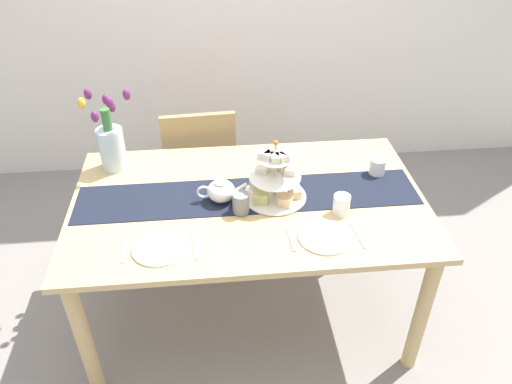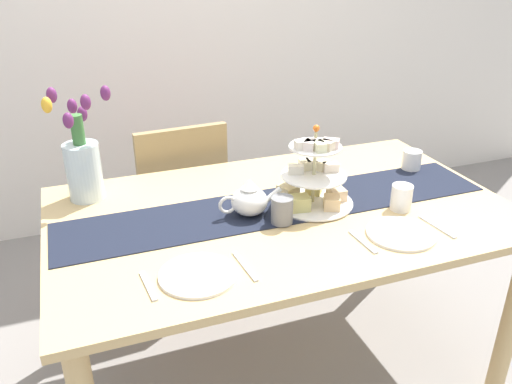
{
  "view_description": "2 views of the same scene",
  "coord_description": "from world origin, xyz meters",
  "px_view_note": "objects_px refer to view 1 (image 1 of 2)",
  "views": [
    {
      "loc": [
        -0.15,
        -1.86,
        2.15
      ],
      "look_at": [
        0.03,
        -0.05,
        0.84
      ],
      "focal_mm": 34.65,
      "sensor_mm": 36.0,
      "label": 1
    },
    {
      "loc": [
        -0.68,
        -1.56,
        1.64
      ],
      "look_at": [
        -0.07,
        0.08,
        0.81
      ],
      "focal_mm": 36.63,
      "sensor_mm": 36.0,
      "label": 2
    }
  ],
  "objects_px": {
    "chair_left": "(200,166)",
    "teapot": "(221,190)",
    "fork_right": "(291,239)",
    "dinner_plate_left": "(160,248)",
    "dining_table": "(249,216)",
    "fork_left": "(124,250)",
    "mug_grey": "(241,203)",
    "dinner_plate_right": "(325,237)",
    "tulip_vase": "(111,142)",
    "cream_jug": "(377,166)",
    "tiered_cake_stand": "(275,181)",
    "mug_white_text": "(341,205)",
    "knife_left": "(195,246)",
    "knife_right": "(358,235)"
  },
  "relations": [
    {
      "from": "fork_right",
      "to": "dinner_plate_left",
      "type": "bearing_deg",
      "value": 180.0
    },
    {
      "from": "fork_left",
      "to": "knife_left",
      "type": "relative_size",
      "value": 0.88
    },
    {
      "from": "cream_jug",
      "to": "knife_right",
      "type": "xyz_separation_m",
      "value": [
        -0.22,
        -0.46,
        -0.04
      ]
    },
    {
      "from": "fork_left",
      "to": "mug_white_text",
      "type": "relative_size",
      "value": 1.58
    },
    {
      "from": "tiered_cake_stand",
      "to": "dinner_plate_left",
      "type": "relative_size",
      "value": 1.32
    },
    {
      "from": "dinner_plate_left",
      "to": "mug_white_text",
      "type": "relative_size",
      "value": 2.42
    },
    {
      "from": "tiered_cake_stand",
      "to": "cream_jug",
      "type": "bearing_deg",
      "value": 15.64
    },
    {
      "from": "fork_left",
      "to": "dinner_plate_right",
      "type": "height_order",
      "value": "dinner_plate_right"
    },
    {
      "from": "tulip_vase",
      "to": "knife_right",
      "type": "relative_size",
      "value": 2.52
    },
    {
      "from": "knife_left",
      "to": "dinner_plate_left",
      "type": "bearing_deg",
      "value": 180.0
    },
    {
      "from": "tulip_vase",
      "to": "dinner_plate_right",
      "type": "bearing_deg",
      "value": -34.25
    },
    {
      "from": "tiered_cake_stand",
      "to": "fork_right",
      "type": "relative_size",
      "value": 2.03
    },
    {
      "from": "chair_left",
      "to": "knife_left",
      "type": "height_order",
      "value": "chair_left"
    },
    {
      "from": "mug_grey",
      "to": "cream_jug",
      "type": "bearing_deg",
      "value": 19.49
    },
    {
      "from": "tiered_cake_stand",
      "to": "dinner_plate_right",
      "type": "height_order",
      "value": "tiered_cake_stand"
    },
    {
      "from": "dinner_plate_left",
      "to": "fork_left",
      "type": "height_order",
      "value": "dinner_plate_left"
    },
    {
      "from": "knife_left",
      "to": "knife_right",
      "type": "xyz_separation_m",
      "value": [
        0.7,
        0.0,
        0.0
      ]
    },
    {
      "from": "chair_left",
      "to": "knife_right",
      "type": "height_order",
      "value": "chair_left"
    },
    {
      "from": "teapot",
      "to": "chair_left",
      "type": "bearing_deg",
      "value": 98.61
    },
    {
      "from": "dining_table",
      "to": "fork_left",
      "type": "bearing_deg",
      "value": -150.31
    },
    {
      "from": "tulip_vase",
      "to": "dinner_plate_right",
      "type": "height_order",
      "value": "tulip_vase"
    },
    {
      "from": "chair_left",
      "to": "teapot",
      "type": "height_order",
      "value": "chair_left"
    },
    {
      "from": "tiered_cake_stand",
      "to": "knife_left",
      "type": "height_order",
      "value": "tiered_cake_stand"
    },
    {
      "from": "fork_left",
      "to": "mug_grey",
      "type": "bearing_deg",
      "value": 22.95
    },
    {
      "from": "fork_right",
      "to": "dining_table",
      "type": "bearing_deg",
      "value": 116.5
    },
    {
      "from": "chair_left",
      "to": "dinner_plate_left",
      "type": "relative_size",
      "value": 3.96
    },
    {
      "from": "fork_left",
      "to": "dinner_plate_right",
      "type": "distance_m",
      "value": 0.84
    },
    {
      "from": "tulip_vase",
      "to": "dinner_plate_left",
      "type": "xyz_separation_m",
      "value": [
        0.26,
        -0.65,
        -0.14
      ]
    },
    {
      "from": "fork_right",
      "to": "tiered_cake_stand",
      "type": "bearing_deg",
      "value": 95.92
    },
    {
      "from": "dining_table",
      "to": "chair_left",
      "type": "height_order",
      "value": "chair_left"
    },
    {
      "from": "teapot",
      "to": "mug_grey",
      "type": "xyz_separation_m",
      "value": [
        0.09,
        -0.1,
        -0.01
      ]
    },
    {
      "from": "knife_right",
      "to": "mug_grey",
      "type": "relative_size",
      "value": 1.79
    },
    {
      "from": "dinner_plate_right",
      "to": "fork_left",
      "type": "bearing_deg",
      "value": 180.0
    },
    {
      "from": "dining_table",
      "to": "knife_left",
      "type": "relative_size",
      "value": 9.76
    },
    {
      "from": "knife_left",
      "to": "dining_table",
      "type": "bearing_deg",
      "value": 50.79
    },
    {
      "from": "knife_right",
      "to": "dinner_plate_right",
      "type": "bearing_deg",
      "value": 180.0
    },
    {
      "from": "dinner_plate_right",
      "to": "tiered_cake_stand",
      "type": "bearing_deg",
      "value": 119.77
    },
    {
      "from": "cream_jug",
      "to": "fork_left",
      "type": "xyz_separation_m",
      "value": [
        -1.2,
        -0.46,
        -0.04
      ]
    },
    {
      "from": "dinner_plate_right",
      "to": "cream_jug",
      "type": "bearing_deg",
      "value": 51.76
    },
    {
      "from": "dining_table",
      "to": "cream_jug",
      "type": "height_order",
      "value": "cream_jug"
    },
    {
      "from": "cream_jug",
      "to": "mug_grey",
      "type": "xyz_separation_m",
      "value": [
        -0.71,
        -0.25,
        0.01
      ]
    },
    {
      "from": "dinner_plate_left",
      "to": "fork_left",
      "type": "relative_size",
      "value": 1.53
    },
    {
      "from": "cream_jug",
      "to": "mug_white_text",
      "type": "distance_m",
      "value": 0.4
    },
    {
      "from": "cream_jug",
      "to": "knife_right",
      "type": "relative_size",
      "value": 0.5
    },
    {
      "from": "fork_right",
      "to": "tulip_vase",
      "type": "bearing_deg",
      "value": 141.27
    },
    {
      "from": "dinner_plate_left",
      "to": "mug_white_text",
      "type": "xyz_separation_m",
      "value": [
        0.8,
        0.16,
        0.04
      ]
    },
    {
      "from": "knife_left",
      "to": "fork_right",
      "type": "bearing_deg",
      "value": 0.0
    },
    {
      "from": "mug_white_text",
      "to": "teapot",
      "type": "bearing_deg",
      "value": 164.38
    },
    {
      "from": "tiered_cake_stand",
      "to": "fork_left",
      "type": "distance_m",
      "value": 0.74
    },
    {
      "from": "fork_right",
      "to": "knife_right",
      "type": "relative_size",
      "value": 0.88
    }
  ]
}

